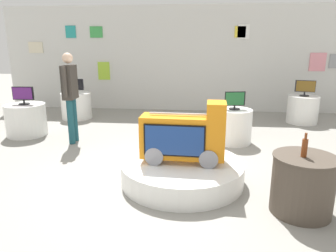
# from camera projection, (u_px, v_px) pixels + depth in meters

# --- Properties ---
(ground_plane) EXTENTS (30.00, 30.00, 0.00)m
(ground_plane) POSITION_uv_depth(u_px,v_px,m) (158.00, 179.00, 4.56)
(ground_plane) COLOR gray
(back_wall_display) EXTENTS (10.46, 0.13, 2.98)m
(back_wall_display) POSITION_uv_depth(u_px,v_px,m) (181.00, 59.00, 8.93)
(back_wall_display) COLOR silver
(back_wall_display) RESTS_ON ground
(main_display_pedestal) EXTENTS (1.75, 1.75, 0.30)m
(main_display_pedestal) POSITION_uv_depth(u_px,v_px,m) (182.00, 171.00, 4.45)
(main_display_pedestal) COLOR white
(main_display_pedestal) RESTS_ON ground
(novelty_firetruck_tv) EXTENTS (1.17, 0.47, 0.87)m
(novelty_firetruck_tv) POSITION_uv_depth(u_px,v_px,m) (184.00, 138.00, 4.31)
(novelty_firetruck_tv) COLOR gray
(novelty_firetruck_tv) RESTS_ON main_display_pedestal
(display_pedestal_left_rear) EXTENTS (0.74, 0.74, 0.68)m
(display_pedestal_left_rear) POSITION_uv_depth(u_px,v_px,m) (303.00, 109.00, 7.70)
(display_pedestal_left_rear) COLOR white
(display_pedestal_left_rear) RESTS_ON ground
(tv_on_left_rear) EXTENTS (0.46, 0.22, 0.39)m
(tv_on_left_rear) POSITION_uv_depth(u_px,v_px,m) (305.00, 88.00, 7.56)
(tv_on_left_rear) COLOR black
(tv_on_left_rear) RESTS_ON display_pedestal_left_rear
(display_pedestal_center_rear) EXTENTS (0.77, 0.77, 0.68)m
(display_pedestal_center_rear) POSITION_uv_depth(u_px,v_px,m) (76.00, 106.00, 8.17)
(display_pedestal_center_rear) COLOR white
(display_pedestal_center_rear) RESTS_ON ground
(tv_on_center_rear) EXTENTS (0.47, 0.16, 0.37)m
(tv_on_center_rear) POSITION_uv_depth(u_px,v_px,m) (75.00, 85.00, 8.02)
(tv_on_center_rear) COLOR black
(tv_on_center_rear) RESTS_ON display_pedestal_center_rear
(display_pedestal_right_rear) EXTENTS (0.72, 0.72, 0.68)m
(display_pedestal_right_rear) POSITION_uv_depth(u_px,v_px,m) (233.00, 126.00, 6.16)
(display_pedestal_right_rear) COLOR white
(display_pedestal_right_rear) RESTS_ON ground
(tv_on_right_rear) EXTENTS (0.40, 0.21, 0.35)m
(tv_on_right_rear) POSITION_uv_depth(u_px,v_px,m) (235.00, 100.00, 6.02)
(tv_on_right_rear) COLOR black
(tv_on_right_rear) RESTS_ON display_pedestal_right_rear
(display_pedestal_far_right) EXTENTS (0.84, 0.84, 0.68)m
(display_pedestal_far_right) POSITION_uv_depth(u_px,v_px,m) (26.00, 120.00, 6.67)
(display_pedestal_far_right) COLOR white
(display_pedestal_far_right) RESTS_ON ground
(tv_on_far_right) EXTENTS (0.45, 0.22, 0.38)m
(tv_on_far_right) POSITION_uv_depth(u_px,v_px,m) (23.00, 95.00, 6.53)
(tv_on_far_right) COLOR black
(tv_on_far_right) RESTS_ON display_pedestal_far_right
(side_table_round) EXTENTS (0.72, 0.72, 0.70)m
(side_table_round) POSITION_uv_depth(u_px,v_px,m) (303.00, 184.00, 3.59)
(side_table_round) COLOR #4C4238
(side_table_round) RESTS_ON ground
(bottle_on_side_table) EXTENTS (0.06, 0.06, 0.28)m
(bottle_on_side_table) POSITION_uv_depth(u_px,v_px,m) (305.00, 147.00, 3.45)
(bottle_on_side_table) COLOR brown
(bottle_on_side_table) RESTS_ON side_table_round
(shopper_browsing_near_truck) EXTENTS (0.22, 0.56, 1.76)m
(shopper_browsing_near_truck) POSITION_uv_depth(u_px,v_px,m) (70.00, 91.00, 6.01)
(shopper_browsing_near_truck) COLOR #194751
(shopper_browsing_near_truck) RESTS_ON ground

